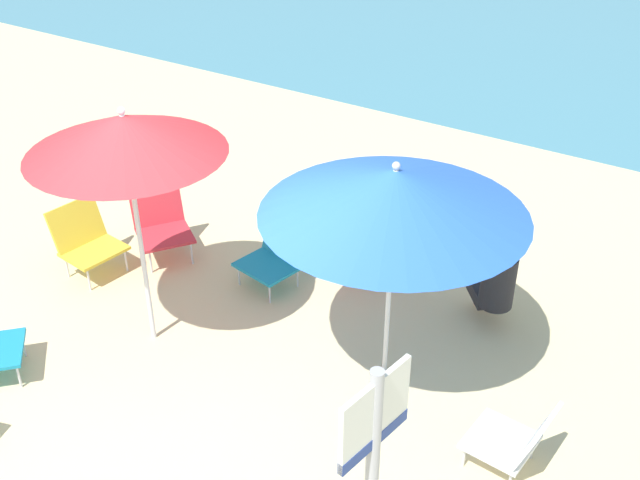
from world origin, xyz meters
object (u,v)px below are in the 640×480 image
Objects in this scene: beach_chair_e at (86,238)px; beach_chair_b at (516,440)px; beach_chair_a at (162,225)px; umbrella_red at (125,135)px; person_a at (496,280)px; umbrella_blue at (395,192)px; beach_chair_d at (276,254)px; person_b at (370,231)px.

beach_chair_b is at bearing 4.74° from beach_chair_e.
umbrella_red is at bearing -17.13° from beach_chair_a.
person_a is at bearing 45.89° from beach_chair_a.
beach_chair_a is 0.83× the size of person_a.
beach_chair_e is at bearing -174.86° from umbrella_blue.
beach_chair_e is at bearing 70.37° from person_a.
beach_chair_e reaches higher than beach_chair_b.
beach_chair_e is at bearing -52.63° from beach_chair_d.
umbrella_blue is (1.90, 0.72, -0.25)m from umbrella_red.
person_a reaches higher than beach_chair_d.
person_a is at bearing 114.13° from beach_chair_d.
person_b is at bearing 60.34° from umbrella_red.
umbrella_red is 2.59m from person_b.
beach_chair_b is at bearing 22.65° from beach_chair_a.
beach_chair_e is (-4.43, 0.14, 0.08)m from beach_chair_b.
umbrella_red is at bearing 57.05° from person_b.
umbrella_blue is 3.44m from beach_chair_e.
umbrella_blue is at bearing 115.61° from person_a.
person_b is at bearing 125.53° from umbrella_blue.
umbrella_blue is at bearing 26.36° from beach_chair_a.
umbrella_red is 2.16× the size of person_b.
beach_chair_d is 0.64× the size of person_b.
beach_chair_a is 1.28m from beach_chair_d.
umbrella_blue is 2.10× the size of person_a.
person_a is (3.26, 0.71, 0.14)m from beach_chair_a.
beach_chair_d is (0.39, 1.29, -1.60)m from umbrella_red.
umbrella_blue is at bearing 122.25° from person_b.
umbrella_blue reaches higher than person_b.
beach_chair_e is at bearing -88.31° from beach_chair_a.
beach_chair_b is at bearing 167.43° from person_a.
person_a is at bearing 26.80° from beach_chair_e.
beach_chair_d is 1.87m from beach_chair_e.
umbrella_red is 1.08× the size of umbrella_blue.
beach_chair_a is 1.24× the size of beach_chair_d.
person_a is (2.00, 0.50, 0.16)m from beach_chair_d.
umbrella_blue is 1.66m from person_a.
beach_chair_d is (-2.77, 0.99, 0.02)m from beach_chair_b.
umbrella_blue is at bearing 20.86° from umbrella_red.
person_b is (0.68, 0.59, 0.19)m from beach_chair_d.
beach_chair_a is 2.12m from person_b.
beach_chair_a is 1.35× the size of beach_chair_b.
person_b is at bearing 46.05° from person_a.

